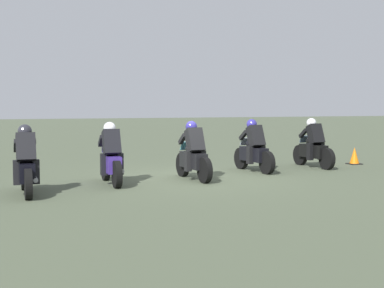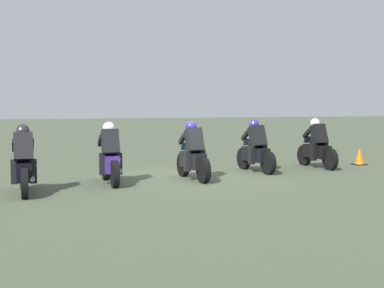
# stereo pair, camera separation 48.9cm
# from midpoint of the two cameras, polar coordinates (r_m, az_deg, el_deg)

# --- Properties ---
(ground_plane) EXTENTS (120.00, 120.00, 0.00)m
(ground_plane) POSITION_cam_midpoint_polar(r_m,az_deg,el_deg) (14.70, 0.86, -3.50)
(ground_plane) COLOR #4A543E
(rider_lane_a) EXTENTS (2.04, 0.55, 1.51)m
(rider_lane_a) POSITION_cam_midpoint_polar(r_m,az_deg,el_deg) (17.51, 13.40, -0.33)
(rider_lane_a) COLOR black
(rider_lane_a) RESTS_ON ground_plane
(rider_lane_b) EXTENTS (2.04, 0.56, 1.51)m
(rider_lane_b) POSITION_cam_midpoint_polar(r_m,az_deg,el_deg) (16.16, 7.37, -0.62)
(rider_lane_b) COLOR black
(rider_lane_b) RESTS_ON ground_plane
(rider_lane_c) EXTENTS (2.04, 0.55, 1.51)m
(rider_lane_c) POSITION_cam_midpoint_polar(r_m,az_deg,el_deg) (14.35, 1.08, -1.18)
(rider_lane_c) COLOR black
(rider_lane_c) RESTS_ON ground_plane
(rider_lane_d) EXTENTS (2.04, 0.54, 1.51)m
(rider_lane_d) POSITION_cam_midpoint_polar(r_m,az_deg,el_deg) (13.74, -7.35, -1.46)
(rider_lane_d) COLOR black
(rider_lane_d) RESTS_ON ground_plane
(rider_lane_e) EXTENTS (2.04, 0.54, 1.51)m
(rider_lane_e) POSITION_cam_midpoint_polar(r_m,az_deg,el_deg) (12.59, -15.71, -2.09)
(rider_lane_e) COLOR black
(rider_lane_e) RESTS_ON ground_plane
(traffic_cone) EXTENTS (0.40, 0.40, 0.55)m
(traffic_cone) POSITION_cam_midpoint_polar(r_m,az_deg,el_deg) (18.71, 17.42, -1.27)
(traffic_cone) COLOR black
(traffic_cone) RESTS_ON ground_plane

